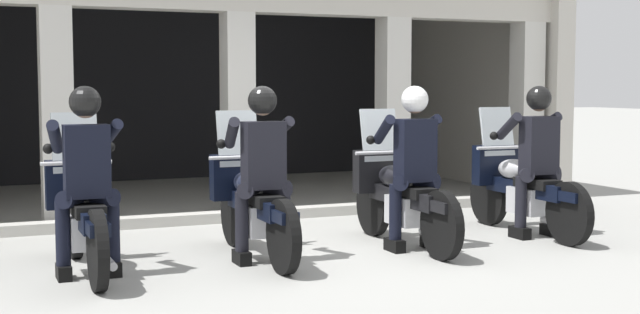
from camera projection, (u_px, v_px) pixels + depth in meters
name	position (u px, v px, depth m)	size (l,w,h in m)	color
ground_plane	(232.00, 208.00, 11.16)	(80.00, 80.00, 0.00)	#999993
station_building	(187.00, 60.00, 12.70)	(9.63, 5.02, 3.07)	black
kerb_strip	(251.00, 215.00, 10.11)	(9.13, 0.24, 0.12)	#B7B5AD
motorcycle_far_left	(83.00, 213.00, 7.33)	(0.62, 2.04, 1.35)	black
police_officer_far_left	(86.00, 165.00, 7.03)	(0.63, 0.61, 1.58)	black
motorcycle_center_left	(253.00, 203.00, 7.93)	(0.62, 2.04, 1.35)	black
police_officer_center_left	(262.00, 158.00, 7.63)	(0.63, 0.61, 1.58)	black
motorcycle_center_right	(399.00, 195.00, 8.51)	(0.62, 2.04, 1.35)	black
police_officer_center_right	(414.00, 153.00, 8.21)	(0.63, 0.61, 1.58)	black
motorcycle_far_right	(520.00, 187.00, 9.21)	(0.62, 2.04, 1.35)	black
police_officer_far_right	(537.00, 148.00, 8.91)	(0.63, 0.61, 1.58)	black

